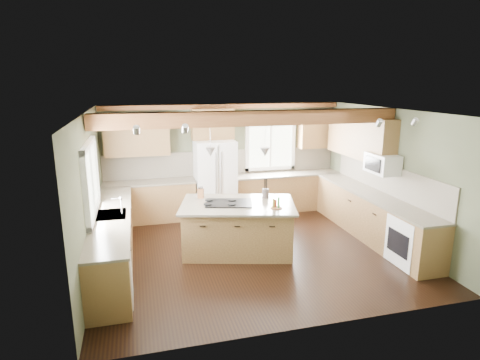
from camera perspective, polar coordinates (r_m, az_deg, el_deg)
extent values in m
plane|color=black|center=(7.67, 1.90, -10.01)|extent=(5.60, 5.60, 0.00)
plane|color=silver|center=(7.02, 2.07, 9.77)|extent=(5.60, 5.60, 0.00)
plane|color=#434833|center=(9.60, -2.29, 3.06)|extent=(5.60, 0.00, 5.60)
plane|color=#434833|center=(6.99, -20.59, -1.98)|extent=(0.00, 5.00, 5.00)
plane|color=#434833|center=(8.45, 20.49, 0.68)|extent=(0.00, 5.00, 5.00)
cube|color=brown|center=(7.13, 1.83, 8.78)|extent=(5.55, 0.26, 0.26)
cube|color=brown|center=(9.35, -2.23, 10.44)|extent=(5.55, 0.20, 0.10)
cube|color=brown|center=(9.60, -2.26, 2.52)|extent=(5.58, 0.03, 0.58)
cube|color=brown|center=(8.51, 20.17, 0.16)|extent=(0.03, 3.70, 0.58)
cube|color=brown|center=(9.30, -12.67, -3.08)|extent=(2.02, 0.60, 0.88)
cube|color=#50483B|center=(9.18, -12.82, -0.34)|extent=(2.06, 0.64, 0.04)
cube|color=brown|center=(9.94, 6.56, -1.73)|extent=(2.62, 0.60, 0.88)
cube|color=#50483B|center=(9.83, 6.63, 0.85)|extent=(2.66, 0.64, 0.04)
cube|color=brown|center=(7.29, -17.61, -8.25)|extent=(0.60, 3.70, 0.88)
cube|color=#50483B|center=(7.13, -17.88, -4.82)|extent=(0.64, 3.74, 0.04)
cube|color=brown|center=(8.56, 18.16, -4.97)|extent=(0.60, 3.70, 0.88)
cube|color=#50483B|center=(8.42, 18.39, -2.00)|extent=(0.64, 3.74, 0.04)
cube|color=brown|center=(9.11, -14.47, 6.19)|extent=(1.40, 0.35, 0.90)
cube|color=brown|center=(9.25, -3.93, 7.95)|extent=(0.96, 0.35, 0.70)
cube|color=brown|center=(8.99, 16.66, 5.94)|extent=(0.35, 2.20, 0.90)
cube|color=brown|center=(10.08, 10.88, 7.09)|extent=(0.90, 0.35, 0.90)
cube|color=white|center=(6.98, -20.56, 0.12)|extent=(0.04, 1.60, 1.05)
cube|color=white|center=(9.84, 4.30, 4.79)|extent=(1.10, 0.04, 1.00)
cube|color=#262628|center=(7.13, -17.88, -4.78)|extent=(0.50, 0.65, 0.03)
cylinder|color=#B2B2B7|center=(7.07, -16.51, -3.59)|extent=(0.02, 0.02, 0.28)
cube|color=white|center=(6.10, -18.04, -12.86)|extent=(0.60, 0.60, 0.84)
cube|color=white|center=(7.57, 23.39, -8.01)|extent=(0.60, 0.72, 0.84)
cube|color=white|center=(8.24, 19.58, 2.21)|extent=(0.40, 0.70, 0.38)
cone|color=#B2B2B7|center=(7.16, -4.22, 4.01)|extent=(0.18, 0.18, 0.16)
cone|color=#B2B2B7|center=(7.15, 3.56, 4.00)|extent=(0.18, 0.18, 0.16)
cube|color=white|center=(9.26, -3.57, 0.11)|extent=(0.90, 0.74, 1.80)
cube|color=brown|center=(7.52, -0.32, -6.86)|extent=(2.18, 1.65, 0.88)
cube|color=#50483B|center=(7.37, -0.32, -3.52)|extent=(2.34, 1.80, 0.04)
cube|color=black|center=(7.36, -1.58, -3.29)|extent=(0.96, 0.76, 0.02)
cube|color=brown|center=(7.72, -5.61, -1.92)|extent=(0.13, 0.12, 0.18)
cylinder|color=#38322D|center=(7.71, 3.64, -1.91)|extent=(0.15, 0.15, 0.17)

